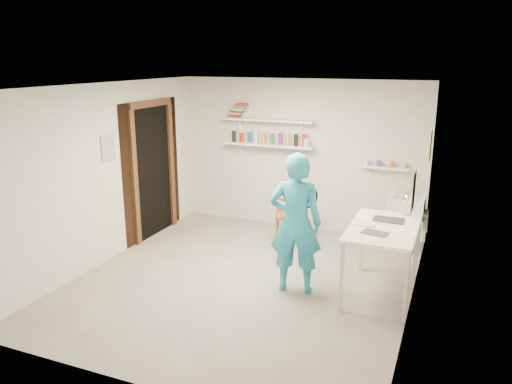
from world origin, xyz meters
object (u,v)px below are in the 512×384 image
at_px(belfast_sink, 407,206).
at_px(wall_clock, 305,196).
at_px(man, 296,223).
at_px(work_table, 382,261).
at_px(desk_lamp, 409,199).
at_px(wooden_chair, 290,215).

xyz_separation_m(belfast_sink, wall_clock, (-1.04, -1.50, 0.42)).
xyz_separation_m(man, wall_clock, (0.04, 0.22, 0.28)).
bearing_deg(wall_clock, work_table, -7.57).
bearing_deg(man, wall_clock, -112.37).
distance_m(work_table, desk_lamp, 0.84).
bearing_deg(desk_lamp, man, -146.57).
distance_m(wall_clock, wooden_chair, 1.51).
distance_m(belfast_sink, wooden_chair, 1.67).
xyz_separation_m(wooden_chair, desk_lamp, (1.73, -0.65, 0.61)).
bearing_deg(man, belfast_sink, -133.48).
bearing_deg(work_table, wooden_chair, 142.62).
height_order(wall_clock, desk_lamp, wall_clock).
height_order(wall_clock, work_table, wall_clock).
bearing_deg(wooden_chair, desk_lamp, -38.53).
relative_size(wall_clock, desk_lamp, 1.92).
height_order(man, work_table, man).
distance_m(belfast_sink, man, 2.03).
bearing_deg(work_table, wall_clock, -176.39).
bearing_deg(belfast_sink, desk_lamp, -83.98).
bearing_deg(man, desk_lamp, -157.75).
bearing_deg(desk_lamp, wooden_chair, 159.24).
xyz_separation_m(wall_clock, wooden_chair, (-0.59, 1.22, -0.67)).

